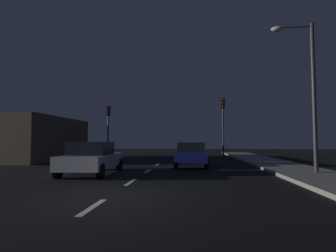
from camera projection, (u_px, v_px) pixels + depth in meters
The scene contains 12 objects.
ground_plane at pixel (150, 170), 14.33m from camera, with size 80.00×80.00×0.00m, color black.
sidewalk_curb_right at pixel (294, 170), 13.62m from camera, with size 3.00×40.00×0.15m, color gray.
lane_stripe_nearest at pixel (93, 207), 6.18m from camera, with size 0.16×1.60×0.01m, color silver.
lane_stripe_second at pixel (131, 182), 9.96m from camera, with size 0.16×1.60×0.01m, color silver.
lane_stripe_third at pixel (148, 171), 13.73m from camera, with size 0.16×1.60×0.01m, color silver.
lane_stripe_fourth at pixel (158, 164), 17.51m from camera, with size 0.16×1.60×0.01m, color silver.
traffic_signal_left at pixel (108, 121), 24.17m from camera, with size 0.32×0.38×4.75m.
traffic_signal_right at pixel (223, 116), 23.22m from camera, with size 0.32×0.38×5.35m.
car_stopped_ahead at pixel (191, 154), 16.47m from camera, with size 1.94×4.41×1.46m.
car_adjacent_lane at pixel (92, 158), 12.45m from camera, with size 2.20×4.55×1.51m.
street_lamp_right at pixel (307, 83), 12.05m from camera, with size 1.91×0.36×6.95m.
storefront_left at pixel (35, 139), 21.76m from camera, with size 5.17×9.18×3.46m, color brown.
Camera 1 is at (2.35, -7.28, 1.54)m, focal length 28.37 mm.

